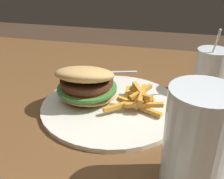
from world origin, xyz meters
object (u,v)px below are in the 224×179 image
Objects in this scene: beer_glass at (196,145)px; spoon at (85,71)px; meal_plate_near at (99,94)px; juice_glass at (210,74)px.

beer_glass is 0.84× the size of spoon.
juice_glass reaches higher than meal_plate_near.
meal_plate_near is at bearing 101.43° from spoon.
spoon is at bearing -7.76° from juice_glass.
beer_glass reaches higher than meal_plate_near.
meal_plate_near is at bearing 27.20° from juice_glass.
juice_glass is 0.88× the size of spoon.
spoon is at bearing -61.54° from meal_plate_near.
juice_glass is at bearing 155.21° from spoon.
juice_glass is at bearing -98.58° from beer_glass.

